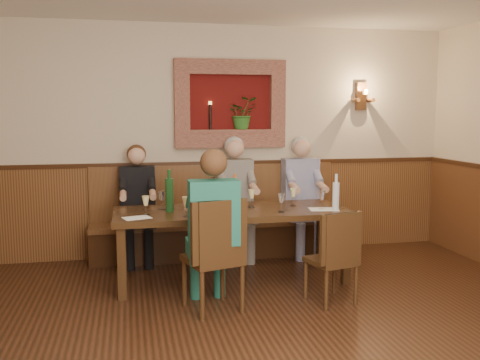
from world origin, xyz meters
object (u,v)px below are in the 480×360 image
object	(u,v)px
bench	(217,230)
wine_bottle_green_b	(169,194)
chair_near_left	(214,278)
water_bottle	(336,195)
person_chair_front	(212,243)
dining_table	(232,217)
person_bench_left	(138,215)
spittoon_bucket	(207,197)
wine_bottle_green_a	(235,196)
chair_near_right	(332,276)
person_bench_right	(302,206)
person_bench_mid	(236,208)

from	to	relation	value
bench	wine_bottle_green_b	distance (m)	1.28
chair_near_left	water_bottle	xyz separation A→B (m)	(1.36, 0.56, 0.61)
bench	person_chair_front	size ratio (longest dim) A/B	2.07
dining_table	person_bench_left	bearing A→B (deg)	138.23
chair_near_left	spittoon_bucket	world-z (taller)	spittoon_bucket
spittoon_bucket	water_bottle	world-z (taller)	water_bottle
dining_table	wine_bottle_green_a	world-z (taller)	wine_bottle_green_a
chair_near_right	person_bench_right	world-z (taller)	person_bench_right
person_chair_front	water_bottle	distance (m)	1.50
water_bottle	wine_bottle_green_b	bearing A→B (deg)	171.13
dining_table	water_bottle	distance (m)	1.10
chair_near_left	water_bottle	world-z (taller)	water_bottle
person_bench_left	water_bottle	world-z (taller)	person_bench_left
dining_table	wine_bottle_green_b	distance (m)	0.69
person_bench_right	spittoon_bucket	world-z (taller)	person_bench_right
person_bench_mid	spittoon_bucket	bearing A→B (deg)	-119.74
bench	water_bottle	world-z (taller)	water_bottle
chair_near_right	person_chair_front	world-z (taller)	person_chair_front
person_chair_front	person_bench_right	bearing A→B (deg)	49.62
wine_bottle_green_a	water_bottle	world-z (taller)	water_bottle
person_bench_left	person_chair_front	size ratio (longest dim) A/B	0.95
person_bench_right	water_bottle	xyz separation A→B (m)	(-0.00, -1.09, 0.30)
dining_table	spittoon_bucket	distance (m)	0.33
chair_near_left	wine_bottle_green_b	distance (m)	1.08
chair_near_left	wine_bottle_green_a	size ratio (longest dim) A/B	2.72
person_bench_right	wine_bottle_green_b	size ratio (longest dim) A/B	3.37
chair_near_left	person_chair_front	size ratio (longest dim) A/B	0.70
chair_near_right	person_bench_left	bearing A→B (deg)	120.99
dining_table	person_chair_front	size ratio (longest dim) A/B	1.66
bench	wine_bottle_green_a	bearing A→B (deg)	-88.63
chair_near_right	water_bottle	size ratio (longest dim) A/B	2.31
chair_near_left	person_bench_mid	distance (m)	1.76
person_bench_mid	wine_bottle_green_b	distance (m)	1.23
water_bottle	person_chair_front	bearing A→B (deg)	-158.97
person_chair_front	dining_table	bearing A→B (deg)	67.35
bench	spittoon_bucket	world-z (taller)	bench
chair_near_left	person_bench_left	bearing A→B (deg)	94.07
person_bench_right	water_bottle	bearing A→B (deg)	-90.26
wine_bottle_green_b	bench	bearing A→B (deg)	55.69
person_bench_left	wine_bottle_green_b	xyz separation A→B (m)	(0.30, -0.83, 0.36)
dining_table	bench	bearing A→B (deg)	90.00
person_bench_left	person_bench_right	bearing A→B (deg)	-0.07
person_bench_mid	person_chair_front	distance (m)	1.70
chair_near_right	wine_bottle_green_a	world-z (taller)	wine_bottle_green_a
chair_near_right	person_chair_front	distance (m)	1.16
chair_near_right	wine_bottle_green_a	bearing A→B (deg)	118.97
spittoon_bucket	dining_table	bearing A→B (deg)	-5.73
spittoon_bucket	wine_bottle_green_a	distance (m)	0.29
dining_table	wine_bottle_green_a	bearing A→B (deg)	-64.96
person_bench_mid	dining_table	bearing A→B (deg)	-104.24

